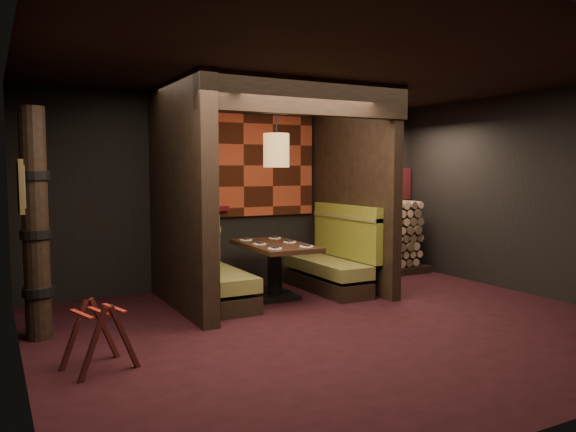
{
  "coord_description": "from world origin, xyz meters",
  "views": [
    {
      "loc": [
        -3.46,
        -5.17,
        1.77
      ],
      "look_at": [
        0.0,
        1.3,
        1.15
      ],
      "focal_mm": 35.0,
      "sensor_mm": 36.0,
      "label": 1
    }
  ],
  "objects_px": {
    "pendant_lamp": "(276,150)",
    "totem_column": "(35,226)",
    "firewood_stack": "(378,238)",
    "booth_bench_right": "(333,263)",
    "booth_bench_left": "(210,274)",
    "luggage_rack": "(99,334)",
    "dining_table": "(275,260)"
  },
  "relations": [
    {
      "from": "pendant_lamp",
      "to": "totem_column",
      "type": "xyz_separation_m",
      "value": [
        -3.0,
        -0.43,
        -0.83
      ]
    },
    {
      "from": "firewood_stack",
      "to": "booth_bench_right",
      "type": "bearing_deg",
      "value": -152.65
    },
    {
      "from": "totem_column",
      "to": "booth_bench_left",
      "type": "bearing_deg",
      "value": 14.75
    },
    {
      "from": "booth_bench_left",
      "to": "totem_column",
      "type": "bearing_deg",
      "value": -165.25
    },
    {
      "from": "booth_bench_left",
      "to": "firewood_stack",
      "type": "bearing_deg",
      "value": 12.17
    },
    {
      "from": "booth_bench_right",
      "to": "totem_column",
      "type": "relative_size",
      "value": 0.67
    },
    {
      "from": "luggage_rack",
      "to": "firewood_stack",
      "type": "relative_size",
      "value": 0.4
    },
    {
      "from": "booth_bench_left",
      "to": "luggage_rack",
      "type": "xyz_separation_m",
      "value": [
        -1.69,
        -1.77,
        -0.08
      ]
    },
    {
      "from": "booth_bench_left",
      "to": "pendant_lamp",
      "type": "bearing_deg",
      "value": -7.38
    },
    {
      "from": "booth_bench_left",
      "to": "pendant_lamp",
      "type": "relative_size",
      "value": 1.51
    },
    {
      "from": "booth_bench_right",
      "to": "totem_column",
      "type": "distance_m",
      "value": 4.1
    },
    {
      "from": "booth_bench_left",
      "to": "dining_table",
      "type": "height_order",
      "value": "booth_bench_left"
    },
    {
      "from": "booth_bench_right",
      "to": "pendant_lamp",
      "type": "relative_size",
      "value": 1.51
    },
    {
      "from": "totem_column",
      "to": "pendant_lamp",
      "type": "bearing_deg",
      "value": 8.21
    },
    {
      "from": "pendant_lamp",
      "to": "luggage_rack",
      "type": "distance_m",
      "value": 3.52
    },
    {
      "from": "booth_bench_right",
      "to": "firewood_stack",
      "type": "height_order",
      "value": "firewood_stack"
    },
    {
      "from": "luggage_rack",
      "to": "booth_bench_right",
      "type": "bearing_deg",
      "value": 26.3
    },
    {
      "from": "dining_table",
      "to": "pendant_lamp",
      "type": "relative_size",
      "value": 1.37
    },
    {
      "from": "booth_bench_left",
      "to": "totem_column",
      "type": "xyz_separation_m",
      "value": [
        -2.09,
        -0.55,
        0.79
      ]
    },
    {
      "from": "pendant_lamp",
      "to": "luggage_rack",
      "type": "xyz_separation_m",
      "value": [
        -2.6,
        -1.65,
        -1.69
      ]
    },
    {
      "from": "dining_table",
      "to": "totem_column",
      "type": "xyz_separation_m",
      "value": [
        -3.0,
        -0.48,
        0.66
      ]
    },
    {
      "from": "pendant_lamp",
      "to": "totem_column",
      "type": "height_order",
      "value": "pendant_lamp"
    },
    {
      "from": "booth_bench_right",
      "to": "luggage_rack",
      "type": "height_order",
      "value": "booth_bench_right"
    },
    {
      "from": "booth_bench_right",
      "to": "dining_table",
      "type": "bearing_deg",
      "value": -176.07
    },
    {
      "from": "pendant_lamp",
      "to": "booth_bench_left",
      "type": "bearing_deg",
      "value": 172.62
    },
    {
      "from": "booth_bench_right",
      "to": "pendant_lamp",
      "type": "xyz_separation_m",
      "value": [
        -0.98,
        -0.12,
        1.61
      ]
    },
    {
      "from": "pendant_lamp",
      "to": "luggage_rack",
      "type": "bearing_deg",
      "value": -147.53
    },
    {
      "from": "firewood_stack",
      "to": "pendant_lamp",
      "type": "bearing_deg",
      "value": -160.72
    },
    {
      "from": "luggage_rack",
      "to": "totem_column",
      "type": "distance_m",
      "value": 1.55
    },
    {
      "from": "luggage_rack",
      "to": "totem_column",
      "type": "relative_size",
      "value": 0.29
    },
    {
      "from": "booth_bench_left",
      "to": "luggage_rack",
      "type": "bearing_deg",
      "value": -133.66
    },
    {
      "from": "booth_bench_right",
      "to": "pendant_lamp",
      "type": "height_order",
      "value": "pendant_lamp"
    }
  ]
}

